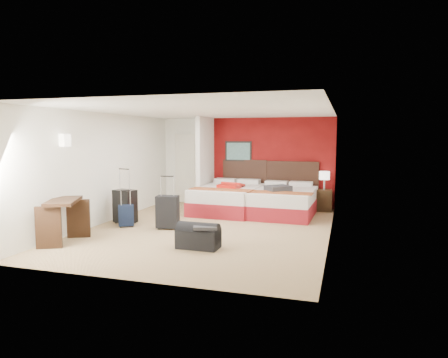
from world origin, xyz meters
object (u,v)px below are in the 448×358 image
at_px(red_suitcase_open, 231,186).
at_px(desk, 64,221).
at_px(table_lamp, 324,181).
at_px(suitcase_charcoal, 168,213).
at_px(bed_left, 228,199).
at_px(suitcase_black, 125,207).
at_px(duffel_bag, 198,238).
at_px(suitcase_navy, 126,217).
at_px(nightstand, 324,200).
at_px(bed_right, 284,202).

bearing_deg(red_suitcase_open, desk, -108.36).
relative_size(table_lamp, suitcase_charcoal, 0.71).
distance_m(bed_left, desk, 4.41).
bearing_deg(suitcase_charcoal, suitcase_black, 160.46).
xyz_separation_m(red_suitcase_open, table_lamp, (2.30, 0.93, 0.11)).
relative_size(table_lamp, desk, 0.50).
height_order(suitcase_black, duffel_bag, suitcase_black).
height_order(suitcase_black, suitcase_navy, suitcase_black).
relative_size(red_suitcase_open, nightstand, 1.32).
bearing_deg(red_suitcase_open, nightstand, 32.86).
bearing_deg(red_suitcase_open, table_lamp, 32.86).
bearing_deg(suitcase_navy, desk, -135.58).
relative_size(suitcase_charcoal, duffel_bag, 0.92).
relative_size(suitcase_black, suitcase_navy, 1.64).
bearing_deg(bed_left, nightstand, 22.14).
xyz_separation_m(bed_right, desk, (-3.49, -3.88, 0.09)).
relative_size(nightstand, suitcase_charcoal, 0.83).
bearing_deg(bed_right, nightstand, 44.45).
relative_size(bed_left, nightstand, 3.86).
xyz_separation_m(bed_right, duffel_bag, (-0.99, -3.50, -0.13)).
relative_size(bed_right, duffel_bag, 2.89).
distance_m(nightstand, table_lamp, 0.53).
relative_size(bed_left, desk, 2.25).
distance_m(bed_left, red_suitcase_open, 0.40).
bearing_deg(bed_left, table_lamp, 22.14).
relative_size(nightstand, desk, 0.58).
bearing_deg(red_suitcase_open, suitcase_navy, -116.19).
relative_size(suitcase_charcoal, desk, 0.70).
bearing_deg(suitcase_navy, suitcase_black, 92.94).
bearing_deg(bed_right, suitcase_charcoal, -131.26).
xyz_separation_m(bed_right, table_lamp, (0.94, 0.85, 0.49)).
height_order(bed_left, bed_right, bed_left).
xyz_separation_m(bed_right, nightstand, (0.94, 0.85, -0.04)).
height_order(table_lamp, suitcase_charcoal, table_lamp).
relative_size(bed_right, suitcase_charcoal, 3.14).
xyz_separation_m(suitcase_navy, duffel_bag, (2.11, -1.13, -0.04)).
height_order(bed_left, suitcase_charcoal, suitcase_charcoal).
height_order(bed_right, suitcase_charcoal, suitcase_charcoal).
height_order(suitcase_black, desk, desk).
xyz_separation_m(suitcase_black, desk, (-0.20, -1.82, 0.04)).
bearing_deg(suitcase_charcoal, red_suitcase_open, 60.88).
xyz_separation_m(nightstand, desk, (-4.43, -4.74, 0.12)).
distance_m(bed_left, suitcase_charcoal, 2.40).
relative_size(red_suitcase_open, desk, 0.77).
bearing_deg(duffel_bag, suitcase_black, 149.70).
distance_m(nightstand, suitcase_charcoal, 4.39).
bearing_deg(duffel_bag, bed_left, 99.13).
bearing_deg(bed_left, suitcase_navy, -121.20).
xyz_separation_m(suitcase_charcoal, duffel_bag, (1.16, -1.23, -0.15)).
bearing_deg(red_suitcase_open, bed_right, 13.97).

